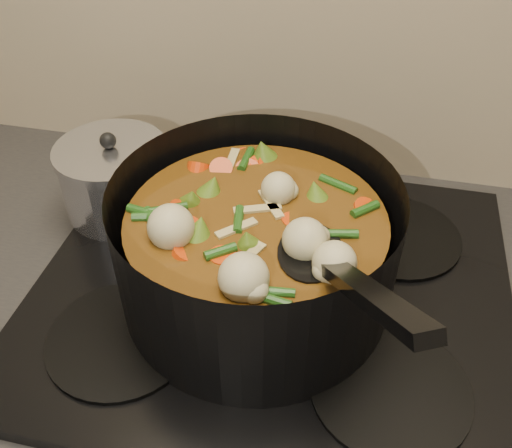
# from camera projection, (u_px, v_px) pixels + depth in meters

# --- Properties ---
(stovetop) EXTENTS (0.62, 0.54, 0.03)m
(stovetop) POSITION_uv_depth(u_px,v_px,m) (272.00, 288.00, 0.76)
(stovetop) COLOR black
(stovetop) RESTS_ON counter
(stockpot) EXTENTS (0.41, 0.45, 0.25)m
(stockpot) POSITION_uv_depth(u_px,v_px,m) (256.00, 250.00, 0.69)
(stockpot) COLOR black
(stockpot) RESTS_ON stovetop
(saucepan) EXTENTS (0.16, 0.16, 0.13)m
(saucepan) POSITION_uv_depth(u_px,v_px,m) (115.00, 179.00, 0.84)
(saucepan) COLOR silver
(saucepan) RESTS_ON stovetop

